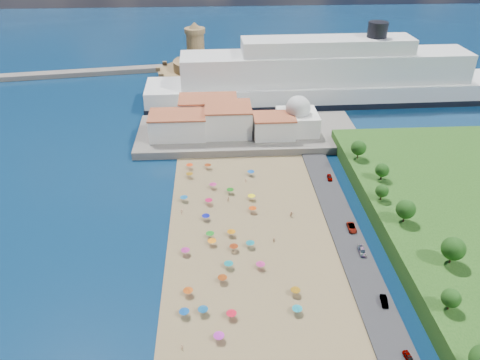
{
  "coord_description": "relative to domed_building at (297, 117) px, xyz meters",
  "views": [
    {
      "loc": [
        -3.56,
        -101.95,
        84.34
      ],
      "look_at": [
        4.0,
        25.0,
        8.0
      ],
      "focal_mm": 35.0,
      "sensor_mm": 36.0,
      "label": 1
    }
  ],
  "objects": [
    {
      "name": "ground",
      "position": [
        -30.0,
        -71.0,
        -8.97
      ],
      "size": [
        700.0,
        700.0,
        0.0
      ],
      "primitive_type": "plane",
      "color": "#071938",
      "rests_on": "ground"
    },
    {
      "name": "beachgoers",
      "position": [
        -29.66,
        -64.93,
        -7.83
      ],
      "size": [
        38.24,
        96.49,
        1.88
      ],
      "color": "tan",
      "rests_on": "beach"
    },
    {
      "name": "beach_parasols",
      "position": [
        -32.12,
        -82.6,
        -6.83
      ],
      "size": [
        31.79,
        114.13,
        2.2
      ],
      "color": "gray",
      "rests_on": "beach"
    },
    {
      "name": "domed_building",
      "position": [
        0.0,
        0.0,
        0.0
      ],
      "size": [
        16.0,
        16.0,
        15.0
      ],
      "color": "silver",
      "rests_on": "terrace"
    },
    {
      "name": "jetty",
      "position": [
        -42.0,
        37.0,
        -7.77
      ],
      "size": [
        18.0,
        70.0,
        2.4
      ],
      "primitive_type": "cube",
      "color": "#59544C",
      "rests_on": "ground"
    },
    {
      "name": "cruise_ship",
      "position": [
        19.49,
        39.79,
        2.03
      ],
      "size": [
        170.33,
        28.42,
        37.15
      ],
      "color": "black",
      "rests_on": "ground"
    },
    {
      "name": "terrace",
      "position": [
        -20.0,
        2.0,
        -7.47
      ],
      "size": [
        90.0,
        36.0,
        3.0
      ],
      "primitive_type": "cube",
      "color": "#59544C",
      "rests_on": "ground"
    },
    {
      "name": "parked_cars",
      "position": [
        6.0,
        -72.47,
        -7.6
      ],
      "size": [
        2.63,
        78.77,
        1.42
      ],
      "color": "gray",
      "rests_on": "promenade"
    },
    {
      "name": "waterfront_buildings",
      "position": [
        -33.05,
        2.64,
        -1.1
      ],
      "size": [
        57.0,
        29.0,
        11.0
      ],
      "color": "silver",
      "rests_on": "terrace"
    },
    {
      "name": "fortress",
      "position": [
        -42.0,
        67.0,
        -2.29
      ],
      "size": [
        40.0,
        40.0,
        32.4
      ],
      "color": "#A07D50",
      "rests_on": "ground"
    },
    {
      "name": "hillside_trees",
      "position": [
        18.58,
        -82.41,
        1.16
      ],
      "size": [
        14.73,
        104.61,
        7.7
      ],
      "color": "#382314",
      "rests_on": "hillside"
    },
    {
      "name": "breakwater",
      "position": [
        -140.0,
        82.0,
        -7.67
      ],
      "size": [
        199.03,
        34.77,
        2.6
      ],
      "primitive_type": "cube",
      "rotation": [
        0.0,
        0.0,
        0.14
      ],
      "color": "#59544C",
      "rests_on": "ground"
    }
  ]
}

